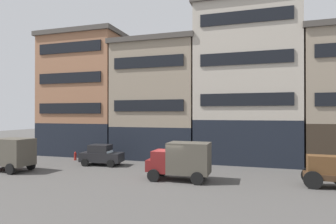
# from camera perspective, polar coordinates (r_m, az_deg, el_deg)

# --- Properties ---
(ground_plane) EXTENTS (120.00, 120.00, 0.00)m
(ground_plane) POSITION_cam_1_polar(r_m,az_deg,el_deg) (20.53, 0.21, -13.28)
(ground_plane) COLOR #4C4947
(building_far_left) EXTENTS (9.45, 6.95, 13.68)m
(building_far_left) POSITION_cam_1_polar(r_m,az_deg,el_deg) (34.56, -15.87, 3.45)
(building_far_left) COLOR black
(building_far_left) RESTS_ON ground_plane
(building_center_left) EXTENTS (8.96, 6.95, 12.17)m
(building_center_left) POSITION_cam_1_polar(r_m,az_deg,el_deg) (30.60, -1.84, 2.51)
(building_center_left) COLOR black
(building_center_left) RESTS_ON ground_plane
(building_center_right) EXTENTS (9.83, 6.95, 15.30)m
(building_center_right) POSITION_cam_1_polar(r_m,az_deg,el_deg) (29.05, 15.36, 5.78)
(building_center_right) COLOR black
(building_center_right) RESTS_ON ground_plane
(cargo_wagon) EXTENTS (2.97, 1.64, 1.98)m
(cargo_wagon) POSITION_cam_1_polar(r_m,az_deg,el_deg) (20.61, 29.33, -9.93)
(cargo_wagon) COLOR #3D2819
(cargo_wagon) RESTS_ON ground_plane
(delivery_truck_near) EXTENTS (4.47, 2.43, 2.62)m
(delivery_truck_near) POSITION_cam_1_polar(r_m,az_deg,el_deg) (26.49, -29.14, -7.18)
(delivery_truck_near) COLOR maroon
(delivery_truck_near) RESTS_ON ground_plane
(delivery_truck_far) EXTENTS (4.36, 2.14, 2.62)m
(delivery_truck_far) POSITION_cam_1_polar(r_m,az_deg,el_deg) (20.00, 2.56, -9.46)
(delivery_truck_far) COLOR maroon
(delivery_truck_far) RESTS_ON ground_plane
(sedan_light) EXTENTS (3.83, 2.13, 1.83)m
(sedan_light) POSITION_cam_1_polar(r_m,az_deg,el_deg) (26.47, -13.12, -8.33)
(sedan_light) COLOR black
(sedan_light) RESTS_ON ground_plane
(fire_hydrant_curbside) EXTENTS (0.24, 0.24, 0.83)m
(fire_hydrant_curbside) POSITION_cam_1_polar(r_m,az_deg,el_deg) (30.07, -18.00, -8.30)
(fire_hydrant_curbside) COLOR maroon
(fire_hydrant_curbside) RESTS_ON ground_plane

